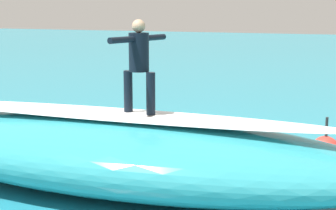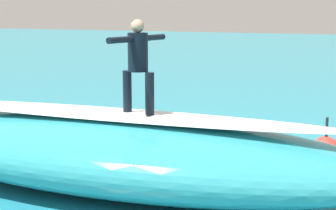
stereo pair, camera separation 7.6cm
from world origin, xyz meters
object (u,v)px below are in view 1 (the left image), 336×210
Objects in this scene: buoy_marker at (325,149)px; surfboard_riding at (140,116)px; surfboard_paddling at (186,129)px; surfer_paddling at (189,122)px; surfer_riding at (139,59)px.

surfboard_riding is at bearing 48.48° from buoy_marker.
surfboard_paddling is 3.91m from buoy_marker.
surfboard_riding reaches higher than surfboard_paddling.
surfer_riding is at bearing 26.46° from surfer_paddling.
surfer_riding reaches higher than surfer_paddling.
buoy_marker is at bearing -122.98° from surfboard_riding.
surfboard_paddling is (0.99, -4.41, -1.28)m from surfboard_riding.
surfboard_riding is 0.90× the size of surfboard_paddling.
surfer_riding is 0.99× the size of surfer_paddling.
surfer_riding is 1.63× the size of buoy_marker.
surfer_paddling is at bearing -69.46° from surfboard_riding.
surfer_paddling is (0.96, -4.52, -2.06)m from surfer_riding.
buoy_marker is (-3.61, 1.53, 0.09)m from surfer_paddling.
surfboard_riding is at bearing 27.13° from surfboard_paddling.
surfboard_riding is at bearing 0.00° from surfer_riding.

